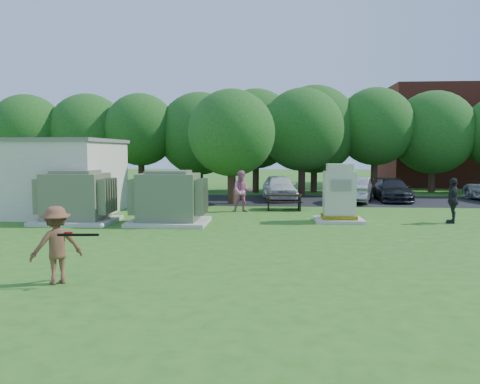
# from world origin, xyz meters

# --- Properties ---
(ground) EXTENTS (120.00, 120.00, 0.00)m
(ground) POSITION_xyz_m (0.00, 0.00, 0.00)
(ground) COLOR #2D6619
(ground) RESTS_ON ground
(service_building) EXTENTS (10.00, 5.00, 3.20)m
(service_building) POSITION_xyz_m (-11.00, 7.00, 1.60)
(service_building) COLOR beige
(service_building) RESTS_ON ground
(service_building_roof) EXTENTS (10.20, 5.20, 0.15)m
(service_building_roof) POSITION_xyz_m (-11.00, 7.00, 3.27)
(service_building_roof) COLOR slate
(service_building_roof) RESTS_ON service_building
(brick_building) EXTENTS (15.00, 8.00, 8.00)m
(brick_building) POSITION_xyz_m (18.00, 27.00, 4.00)
(brick_building) COLOR maroon
(brick_building) RESTS_ON ground
(parking_strip) EXTENTS (20.00, 6.00, 0.01)m
(parking_strip) POSITION_xyz_m (7.00, 13.50, 0.01)
(parking_strip) COLOR #232326
(parking_strip) RESTS_ON ground
(transformer_left) EXTENTS (3.00, 2.40, 2.07)m
(transformer_left) POSITION_xyz_m (-6.50, 4.50, 0.97)
(transformer_left) COLOR beige
(transformer_left) RESTS_ON ground
(transformer_right) EXTENTS (3.00, 2.40, 2.07)m
(transformer_right) POSITION_xyz_m (-2.80, 4.50, 0.97)
(transformer_right) COLOR beige
(transformer_right) RESTS_ON ground
(generator_cabinet) EXTENTS (1.90, 1.55, 2.31)m
(generator_cabinet) POSITION_xyz_m (3.85, 5.52, 1.01)
(generator_cabinet) COLOR beige
(generator_cabinet) RESTS_ON ground
(picnic_table) EXTENTS (1.71, 1.28, 0.73)m
(picnic_table) POSITION_xyz_m (1.74, 9.20, 0.46)
(picnic_table) COLOR black
(picnic_table) RESTS_ON ground
(batter) EXTENTS (1.22, 1.14, 1.66)m
(batter) POSITION_xyz_m (-3.34, -3.78, 0.83)
(batter) COLOR brown
(batter) RESTS_ON ground
(person_at_picnic) EXTENTS (1.03, 0.85, 1.92)m
(person_at_picnic) POSITION_xyz_m (-0.21, 8.28, 0.96)
(person_at_picnic) COLOR #CB6B92
(person_at_picnic) RESTS_ON ground
(person_walking_right) EXTENTS (0.78, 1.13, 1.77)m
(person_walking_right) POSITION_xyz_m (8.24, 5.48, 0.89)
(person_walking_right) COLOR black
(person_walking_right) RESTS_ON ground
(car_white) EXTENTS (2.19, 4.46, 1.46)m
(car_white) POSITION_xyz_m (1.56, 13.82, 0.73)
(car_white) COLOR white
(car_white) RESTS_ON ground
(car_silver_a) EXTENTS (2.50, 4.47, 1.39)m
(car_silver_a) POSITION_xyz_m (5.81, 12.92, 0.70)
(car_silver_a) COLOR #A09FA4
(car_silver_a) RESTS_ON ground
(car_dark) EXTENTS (1.96, 4.36, 1.24)m
(car_dark) POSITION_xyz_m (7.94, 13.67, 0.62)
(car_dark) COLOR black
(car_dark) RESTS_ON ground
(batting_equipment) EXTENTS (0.98, 0.29, 0.28)m
(batting_equipment) POSITION_xyz_m (-2.75, -3.93, 1.12)
(batting_equipment) COLOR black
(batting_equipment) RESTS_ON ground
(tree_row) EXTENTS (41.30, 13.30, 7.30)m
(tree_row) POSITION_xyz_m (1.75, 18.50, 4.15)
(tree_row) COLOR #47301E
(tree_row) RESTS_ON ground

